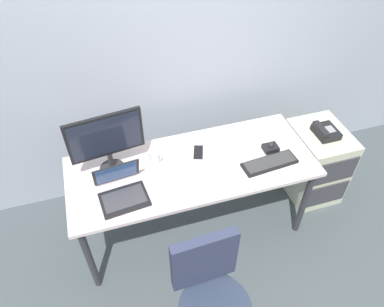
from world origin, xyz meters
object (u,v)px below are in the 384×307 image
Objects in this scene: keyboard at (270,163)px; paper_notepad at (230,152)px; monitor_main at (106,139)px; trackball_mouse at (271,148)px; office_chair at (211,304)px; laptop at (121,190)px; file_cabinet at (314,162)px; coffee_mug at (155,157)px; desk_phone at (325,131)px; cell_phone at (198,152)px.

keyboard reaches higher than paper_notepad.
trackball_mouse is at bearing -7.48° from monitor_main.
laptop is (-0.38, 0.75, 0.37)m from office_chair.
monitor_main is at bearing 96.31° from laptop.
file_cabinet is 1.76m from laptop.
trackball_mouse is 1.02× the size of coffee_mug.
desk_phone reaches higher than file_cabinet.
laptop reaches higher than file_cabinet.
laptop is at bearing -168.46° from paper_notepad.
monitor_main is at bearing 176.23° from coffee_mug.
keyboard is at bearing -10.96° from cell_phone.
trackball_mouse is 0.87m from coffee_mug.
office_chair reaches higher than desk_phone.
paper_notepad reaches higher than file_cabinet.
monitor_main is 0.35m from laptop.
keyboard is (1.10, -0.29, -0.27)m from monitor_main.
file_cabinet is at bearing 36.18° from office_chair.
laptop reaches higher than desk_phone.
paper_notepad is at bearing -178.59° from desk_phone.
laptop is 0.37m from coffee_mug.
file_cabinet is 1.62× the size of keyboard.
coffee_mug is 0.57m from paper_notepad.
office_chair reaches higher than cell_phone.
paper_notepad is at bearing 3.67° from cell_phone.
file_cabinet is 1.33× the size of monitor_main.
monitor_main is 3.59× the size of cell_phone.
laptop is at bearing 178.31° from keyboard.
trackball_mouse is (-0.55, -0.10, 0.42)m from file_cabinet.
trackball_mouse is at bearing -169.19° from file_cabinet.
office_chair is 1.24m from monitor_main.
laptop is at bearing 116.97° from office_chair.
laptop reaches higher than paper_notepad.
keyboard is at bearing -14.77° from monitor_main.
laptop is (-1.69, -0.21, 0.45)m from file_cabinet.
file_cabinet is 3.26× the size of paper_notepad.
trackball_mouse reaches higher than keyboard.
monitor_main is 0.38m from coffee_mug.
cell_phone is (-0.53, 0.13, -0.02)m from trackball_mouse.
desk_phone is 0.48× the size of keyboard.
trackball_mouse reaches higher than paper_notepad.
laptop is at bearing -174.78° from trackball_mouse.
paper_notepad is (0.56, -0.07, -0.05)m from coffee_mug.
office_chair is 1.82× the size of monitor_main.
coffee_mug is (0.28, 0.24, 0.00)m from laptop.
office_chair is 2.75× the size of laptop.
monitor_main reaches higher than file_cabinet.
cell_phone is at bearing -1.92° from monitor_main.
keyboard is at bearing -1.69° from laptop.
office_chair is at bearing -67.86° from monitor_main.
coffee_mug is 0.52× the size of paper_notepad.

